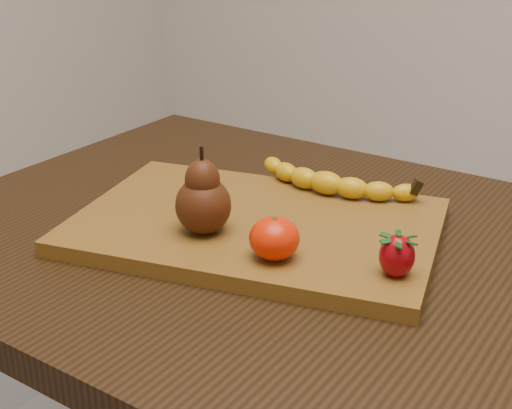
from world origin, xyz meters
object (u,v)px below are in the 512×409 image
Objects in this scene: cutting_board at (256,226)px; pear at (203,191)px; mandarin at (274,238)px; table at (300,309)px.

cutting_board is 0.10m from pear.
cutting_board is at bearing 134.86° from mandarin.
table is 0.17m from mandarin.
cutting_board is 7.85× the size of mandarin.
table is at bearing -2.94° from cutting_board.
cutting_board is at bearing -168.60° from table.
cutting_board is 0.11m from mandarin.
cutting_board is 4.24× the size of pear.
table is 0.12m from cutting_board.
mandarin is (0.08, -0.08, 0.03)m from cutting_board.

